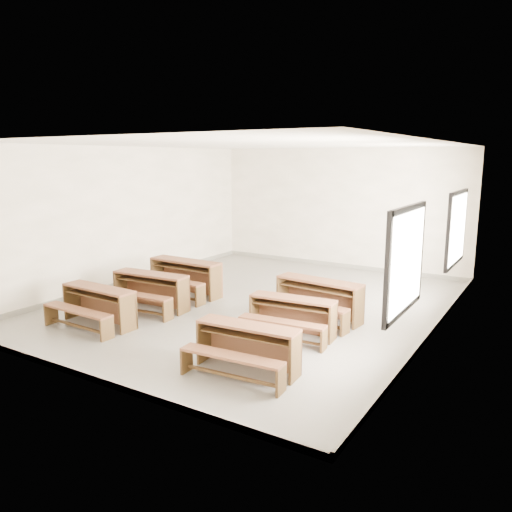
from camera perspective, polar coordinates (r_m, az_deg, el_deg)
The scene contains 7 objects.
room at distance 9.83m, azimuth 0.45°, elevation 6.50°, with size 8.50×8.50×3.20m.
desk_set_0 at distance 9.34m, azimuth -17.73°, elevation -5.17°, with size 1.55×0.84×0.69m.
desk_set_1 at distance 10.05m, azimuth -12.09°, elevation -3.65°, with size 1.65×0.94×0.72m.
desk_set_2 at distance 10.94m, azimuth -8.24°, elevation -2.14°, with size 1.71×0.91×0.76m.
desk_set_3 at distance 7.03m, azimuth -1.14°, elevation -10.11°, with size 1.54×0.87×0.67m.
desk_set_4 at distance 8.40m, azimuth 4.07°, elevation -6.62°, with size 1.52×0.88×0.66m.
desk_set_5 at distance 9.27m, azimuth 7.05°, elevation -4.63°, with size 1.72×1.01×0.74m.
Camera 1 is at (5.17, -8.38, 2.94)m, focal length 35.00 mm.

